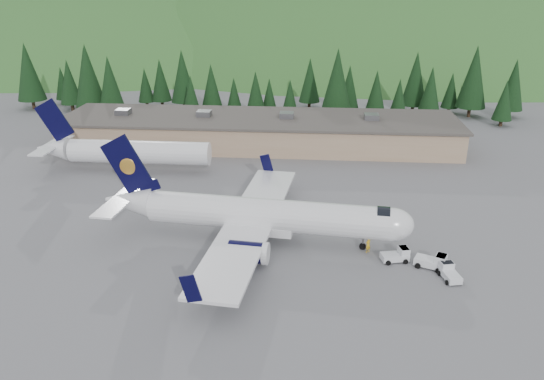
{
  "coord_description": "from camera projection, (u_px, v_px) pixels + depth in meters",
  "views": [
    {
      "loc": [
        5.01,
        -54.69,
        28.54
      ],
      "look_at": [
        0.0,
        6.0,
        4.0
      ],
      "focal_mm": 35.0,
      "sensor_mm": 36.0,
      "label": 1
    }
  ],
  "objects": [
    {
      "name": "hills",
      "position": [
        404.0,
        203.0,
        280.18
      ],
      "size": [
        614.0,
        330.0,
        300.0
      ],
      "color": "#234D1E",
      "rests_on": "ground"
    },
    {
      "name": "baggage_tug_a",
      "position": [
        397.0,
        255.0,
        57.07
      ],
      "size": [
        3.15,
        2.27,
        1.55
      ],
      "rotation": [
        0.0,
        0.0,
        0.23
      ],
      "color": "silver",
      "rests_on": "ground"
    },
    {
      "name": "ground",
      "position": [
        268.0,
        241.0,
        61.6
      ],
      "size": [
        600.0,
        600.0,
        0.0
      ],
      "primitive_type": "plane",
      "color": "slate"
    },
    {
      "name": "tree_line",
      "position": [
        251.0,
        82.0,
        115.32
      ],
      "size": [
        113.14,
        18.49,
        14.33
      ],
      "color": "black",
      "rests_on": "ground"
    },
    {
      "name": "airliner",
      "position": [
        259.0,
        215.0,
        60.59
      ],
      "size": [
        36.25,
        34.08,
        12.02
      ],
      "rotation": [
        0.0,
        0.0,
        -0.1
      ],
      "color": "white",
      "rests_on": "ground"
    },
    {
      "name": "second_airliner",
      "position": [
        121.0,
        151.0,
        82.6
      ],
      "size": [
        27.5,
        11.0,
        10.05
      ],
      "color": "white",
      "rests_on": "ground"
    },
    {
      "name": "ramp_worker",
      "position": [
        368.0,
        245.0,
        58.8
      ],
      "size": [
        0.8,
        0.79,
        1.86
      ],
      "primitive_type": "imported",
      "rotation": [
        0.0,
        0.0,
        3.89
      ],
      "color": "gold",
      "rests_on": "ground"
    },
    {
      "name": "baggage_tug_c",
      "position": [
        449.0,
        272.0,
        53.78
      ],
      "size": [
        2.16,
        3.0,
        1.48
      ],
      "rotation": [
        0.0,
        0.0,
        1.79
      ],
      "color": "silver",
      "rests_on": "ground"
    },
    {
      "name": "baggage_tug_b",
      "position": [
        433.0,
        262.0,
        55.66
      ],
      "size": [
        3.54,
        2.86,
        1.69
      ],
      "rotation": [
        0.0,
        0.0,
        -0.42
      ],
      "color": "silver",
      "rests_on": "ground"
    },
    {
      "name": "terminal_building",
      "position": [
        259.0,
        131.0,
        96.13
      ],
      "size": [
        71.0,
        17.0,
        6.1
      ],
      "color": "#9D7F60",
      "rests_on": "ground"
    }
  ]
}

